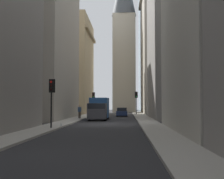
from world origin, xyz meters
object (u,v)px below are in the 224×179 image
object	(u,v)px
traffic_light_midblock	(93,98)
discarded_bottle	(61,125)
delivery_truck	(99,109)
traffic_light_foreground	(51,92)
sedan_navy	(122,112)
traffic_light_far_junction	(136,98)
pedestrian	(79,111)

from	to	relation	value
traffic_light_midblock	discarded_bottle	distance (m)	28.30
delivery_truck	traffic_light_foreground	bearing A→B (deg)	169.54
sedan_navy	traffic_light_far_junction	distance (m)	5.59
delivery_truck	traffic_light_far_junction	size ratio (longest dim) A/B	1.57
discarded_bottle	traffic_light_foreground	bearing A→B (deg)	167.83
traffic_light_foreground	pedestrian	distance (m)	15.25
sedan_navy	traffic_light_midblock	xyz separation A→B (m)	(5.22, 5.39, 2.46)
delivery_truck	traffic_light_midblock	size ratio (longest dim) A/B	1.59
traffic_light_far_junction	pedestrian	xyz separation A→B (m)	(-13.96, 8.09, -2.07)
traffic_light_far_junction	pedestrian	world-z (taller)	traffic_light_far_junction
sedan_navy	traffic_light_far_junction	size ratio (longest dim) A/B	1.04
delivery_truck	sedan_navy	bearing A→B (deg)	-14.39
traffic_light_midblock	traffic_light_far_junction	xyz separation A→B (m)	(-0.92, -7.94, 0.04)
traffic_light_foreground	discarded_bottle	size ratio (longest dim) A/B	14.69
delivery_truck	traffic_light_far_junction	distance (m)	16.21
pedestrian	discarded_bottle	distance (m)	13.31
pedestrian	discarded_bottle	xyz separation A→B (m)	(-13.27, -0.57, -0.85)
delivery_truck	discarded_bottle	bearing A→B (deg)	169.80
traffic_light_midblock	pedestrian	size ratio (longest dim) A/B	2.32
traffic_light_midblock	discarded_bottle	xyz separation A→B (m)	(-28.15, -0.43, -2.88)
discarded_bottle	delivery_truck	bearing A→B (deg)	-10.20
sedan_navy	traffic_light_far_junction	bearing A→B (deg)	-30.68
traffic_light_midblock	traffic_light_far_junction	world-z (taller)	traffic_light_far_junction
traffic_light_midblock	traffic_light_far_junction	size ratio (longest dim) A/B	0.99
sedan_navy	pedestrian	xyz separation A→B (m)	(-9.66, 5.54, 0.43)
delivery_truck	traffic_light_foreground	size ratio (longest dim) A/B	1.63
traffic_light_midblock	pedestrian	bearing A→B (deg)	179.45
traffic_light_midblock	discarded_bottle	size ratio (longest dim) A/B	15.05
sedan_navy	discarded_bottle	distance (m)	23.47
pedestrian	traffic_light_foreground	bearing A→B (deg)	-179.33
delivery_truck	sedan_navy	size ratio (longest dim) A/B	1.50
traffic_light_foreground	discarded_bottle	bearing A→B (deg)	-12.17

